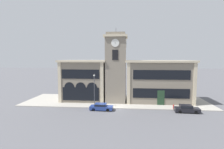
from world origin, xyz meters
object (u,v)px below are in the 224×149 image
at_px(bollard, 182,107).
at_px(parked_car_mid, 186,109).
at_px(fire_hydrant, 173,107).
at_px(street_lamp, 94,86).
at_px(parked_car_near, 101,107).

bearing_deg(bollard, parked_car_mid, -79.54).
height_order(bollard, fire_hydrant, bollard).
xyz_separation_m(street_lamp, bollard, (17.63, -0.16, -3.80)).
height_order(parked_car_mid, street_lamp, street_lamp).
height_order(parked_car_near, street_lamp, street_lamp).
distance_m(parked_car_mid, fire_hydrant, 2.60).
xyz_separation_m(parked_car_mid, bollard, (-0.29, 1.59, -0.07)).
xyz_separation_m(parked_car_near, parked_car_mid, (16.25, 0.00, 0.05)).
height_order(parked_car_mid, fire_hydrant, parked_car_mid).
relative_size(street_lamp, fire_hydrant, 7.74).
relative_size(parked_car_near, bollard, 4.29).
height_order(parked_car_near, fire_hydrant, parked_car_near).
relative_size(parked_car_near, fire_hydrant, 5.24).
bearing_deg(fire_hydrant, parked_car_mid, -41.27).
bearing_deg(bollard, parked_car_near, -174.31).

